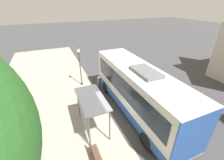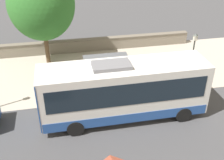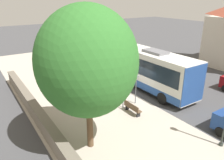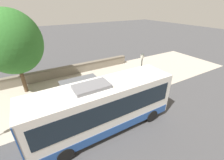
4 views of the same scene
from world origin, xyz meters
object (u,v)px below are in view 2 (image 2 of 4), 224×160
Objects in this scene: bus_shelter at (106,62)px; shade_tree at (41,4)px; bus at (123,90)px; pedestrian at (168,83)px; street_lamp_far at (193,55)px; bench at (71,81)px.

shade_tree is at bearing -139.09° from bus_shelter.
bus reaches higher than pedestrian.
bus is 3.81m from bus_shelter.
pedestrian is 0.42× the size of street_lamp_far.
bench is (-0.47, -2.61, -1.54)m from bus_shelter.
pedestrian is 0.21× the size of shade_tree.
street_lamp_far is at bearing 118.94° from pedestrian.
pedestrian is (-1.80, 3.70, -0.98)m from bus.
bus is at bearing -62.91° from street_lamp_far.
bus_shelter reaches higher than pedestrian.
bus is 2.51× the size of street_lamp_far.
pedestrian is at bearing -61.06° from street_lamp_far.
shade_tree reaches higher than street_lamp_far.
shade_tree is at bearing -159.75° from bench.
bus is 1.26× the size of shade_tree.
street_lamp_far is 0.50× the size of shade_tree.
bench is at bearing -110.18° from pedestrian.
street_lamp_far is at bearing 81.92° from bench.
shade_tree is (-5.68, -10.51, 2.74)m from street_lamp_far.
street_lamp_far is (-3.01, 5.88, 0.41)m from bus.
pedestrian is at bearing 50.43° from shade_tree.
shade_tree is at bearing -151.95° from bus.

